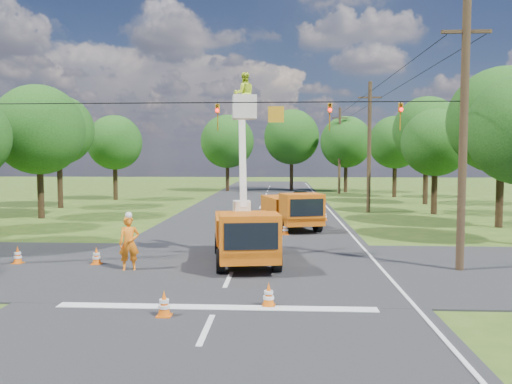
# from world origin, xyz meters

# --- Properties ---
(ground) EXTENTS (140.00, 140.00, 0.00)m
(ground) POSITION_xyz_m (0.00, 20.00, 0.00)
(ground) COLOR #314E17
(ground) RESTS_ON ground
(road_main) EXTENTS (12.00, 100.00, 0.06)m
(road_main) POSITION_xyz_m (0.00, 20.00, 0.00)
(road_main) COLOR black
(road_main) RESTS_ON ground
(road_cross) EXTENTS (56.00, 10.00, 0.07)m
(road_cross) POSITION_xyz_m (0.00, 2.00, 0.00)
(road_cross) COLOR black
(road_cross) RESTS_ON ground
(stop_bar) EXTENTS (9.00, 0.45, 0.02)m
(stop_bar) POSITION_xyz_m (0.00, -3.20, 0.00)
(stop_bar) COLOR silver
(stop_bar) RESTS_ON ground
(edge_line) EXTENTS (0.12, 90.00, 0.02)m
(edge_line) POSITION_xyz_m (5.60, 20.00, 0.00)
(edge_line) COLOR silver
(edge_line) RESTS_ON ground
(bucket_truck) EXTENTS (3.06, 6.17, 7.64)m
(bucket_truck) POSITION_xyz_m (0.37, 2.92, 1.63)
(bucket_truck) COLOR #D35F0E
(bucket_truck) RESTS_ON ground
(second_truck) EXTENTS (3.78, 6.31, 2.22)m
(second_truck) POSITION_xyz_m (2.39, 12.65, 1.16)
(second_truck) COLOR #D35F0E
(second_truck) RESTS_ON ground
(ground_worker) EXTENTS (0.86, 0.69, 2.07)m
(ground_worker) POSITION_xyz_m (-3.87, 1.34, 1.03)
(ground_worker) COLOR #EF5214
(ground_worker) RESTS_ON ground
(distant_car) EXTENTS (2.17, 4.36, 1.43)m
(distant_car) POSITION_xyz_m (3.34, 26.01, 0.71)
(distant_car) COLOR black
(distant_car) RESTS_ON ground
(traffic_cone_0) EXTENTS (0.38, 0.38, 0.71)m
(traffic_cone_0) POSITION_xyz_m (-1.28, -3.98, 0.36)
(traffic_cone_0) COLOR orange
(traffic_cone_0) RESTS_ON ground
(traffic_cone_1) EXTENTS (0.38, 0.38, 0.71)m
(traffic_cone_1) POSITION_xyz_m (1.47, -2.97, 0.36)
(traffic_cone_1) COLOR orange
(traffic_cone_1) RESTS_ON ground
(traffic_cone_2) EXTENTS (0.38, 0.38, 0.71)m
(traffic_cone_2) POSITION_xyz_m (1.11, 7.35, 0.36)
(traffic_cone_2) COLOR orange
(traffic_cone_2) RESTS_ON ground
(traffic_cone_3) EXTENTS (0.38, 0.38, 0.71)m
(traffic_cone_3) POSITION_xyz_m (2.02, 10.17, 0.36)
(traffic_cone_3) COLOR orange
(traffic_cone_3) RESTS_ON ground
(traffic_cone_4) EXTENTS (0.38, 0.38, 0.71)m
(traffic_cone_4) POSITION_xyz_m (-5.48, 2.25, 0.36)
(traffic_cone_4) COLOR orange
(traffic_cone_4) RESTS_ON ground
(traffic_cone_5) EXTENTS (0.38, 0.38, 0.71)m
(traffic_cone_5) POSITION_xyz_m (-8.66, 2.22, 0.36)
(traffic_cone_5) COLOR orange
(traffic_cone_5) RESTS_ON ground
(traffic_cone_7) EXTENTS (0.38, 0.38, 0.71)m
(traffic_cone_7) POSITION_xyz_m (4.67, 16.49, 0.36)
(traffic_cone_7) COLOR orange
(traffic_cone_7) RESTS_ON ground
(pole_right_near) EXTENTS (1.80, 0.30, 10.00)m
(pole_right_near) POSITION_xyz_m (8.50, 2.00, 5.11)
(pole_right_near) COLOR #4C3823
(pole_right_near) RESTS_ON ground
(pole_right_mid) EXTENTS (1.80, 0.30, 10.00)m
(pole_right_mid) POSITION_xyz_m (8.50, 22.00, 5.11)
(pole_right_mid) COLOR #4C3823
(pole_right_mid) RESTS_ON ground
(pole_right_far) EXTENTS (1.80, 0.30, 10.00)m
(pole_right_far) POSITION_xyz_m (8.50, 42.00, 5.11)
(pole_right_far) COLOR #4C3823
(pole_right_far) RESTS_ON ground
(signal_span) EXTENTS (18.00, 0.29, 1.07)m
(signal_span) POSITION_xyz_m (2.23, 1.99, 5.88)
(signal_span) COLOR black
(signal_span) RESTS_ON ground
(tree_left_d) EXTENTS (6.20, 6.20, 9.24)m
(tree_left_d) POSITION_xyz_m (-15.00, 17.00, 6.12)
(tree_left_d) COLOR #382616
(tree_left_d) RESTS_ON ground
(tree_left_e) EXTENTS (5.80, 5.80, 9.41)m
(tree_left_e) POSITION_xyz_m (-16.80, 24.00, 6.49)
(tree_left_e) COLOR #382616
(tree_left_e) RESTS_ON ground
(tree_left_f) EXTENTS (5.40, 5.40, 8.40)m
(tree_left_f) POSITION_xyz_m (-14.80, 32.00, 5.69)
(tree_left_f) COLOR #382616
(tree_left_f) RESTS_ON ground
(tree_right_b) EXTENTS (6.40, 6.40, 9.65)m
(tree_right_b) POSITION_xyz_m (15.00, 14.00, 6.43)
(tree_right_b) COLOR #382616
(tree_right_b) RESTS_ON ground
(tree_right_c) EXTENTS (5.00, 5.00, 7.83)m
(tree_right_c) POSITION_xyz_m (13.20, 21.00, 5.31)
(tree_right_c) COLOR #382616
(tree_right_c) RESTS_ON ground
(tree_right_d) EXTENTS (6.00, 6.00, 9.70)m
(tree_right_d) POSITION_xyz_m (14.80, 29.00, 6.68)
(tree_right_d) COLOR #382616
(tree_right_d) RESTS_ON ground
(tree_right_e) EXTENTS (5.60, 5.60, 8.63)m
(tree_right_e) POSITION_xyz_m (13.80, 37.00, 5.81)
(tree_right_e) COLOR #382616
(tree_right_e) RESTS_ON ground
(tree_far_a) EXTENTS (6.60, 6.60, 9.50)m
(tree_far_a) POSITION_xyz_m (-5.00, 45.00, 6.19)
(tree_far_a) COLOR #382616
(tree_far_a) RESTS_ON ground
(tree_far_b) EXTENTS (7.00, 7.00, 10.32)m
(tree_far_b) POSITION_xyz_m (3.00, 47.00, 6.81)
(tree_far_b) COLOR #382616
(tree_far_b) RESTS_ON ground
(tree_far_c) EXTENTS (6.20, 6.20, 9.18)m
(tree_far_c) POSITION_xyz_m (9.50, 44.00, 6.06)
(tree_far_c) COLOR #382616
(tree_far_c) RESTS_ON ground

